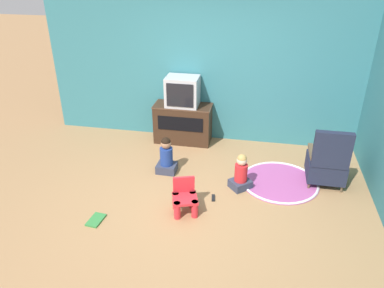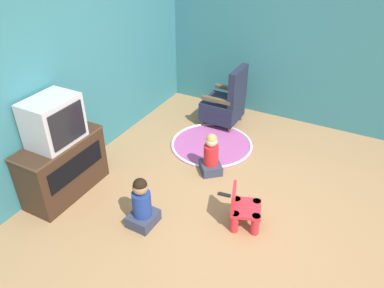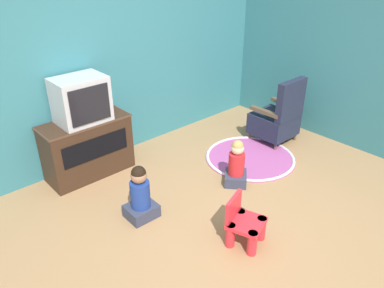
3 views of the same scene
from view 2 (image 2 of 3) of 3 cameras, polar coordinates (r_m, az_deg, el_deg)
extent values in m
plane|color=#9E754C|center=(4.22, 5.25, -10.58)|extent=(30.00, 30.00, 0.00)
cube|color=teal|center=(4.46, -21.18, 10.23)|extent=(5.60, 0.12, 2.67)
cube|color=teal|center=(5.68, 20.64, 14.88)|extent=(0.12, 5.18, 2.67)
cube|color=#382316|center=(4.53, -19.05, -3.34)|extent=(1.00, 0.43, 0.70)
cube|color=#503626|center=(4.35, -19.83, 0.27)|extent=(1.02, 0.44, 0.02)
cube|color=black|center=(4.34, -17.20, -3.28)|extent=(0.80, 0.01, 0.25)
cube|color=#B7B7BC|center=(4.22, -20.45, 3.33)|extent=(0.56, 0.41, 0.51)
cube|color=black|center=(4.07, -18.41, 2.69)|extent=(0.46, 0.02, 0.40)
cylinder|color=brown|center=(6.12, 3.45, 5.06)|extent=(0.04, 0.04, 0.10)
cylinder|color=brown|center=(5.76, 1.52, 3.21)|extent=(0.04, 0.04, 0.10)
cylinder|color=brown|center=(5.97, 7.44, 4.07)|extent=(0.04, 0.04, 0.10)
cylinder|color=brown|center=(5.59, 5.70, 2.11)|extent=(0.04, 0.04, 0.10)
cube|color=#1E2338|center=(5.76, 4.61, 5.37)|extent=(0.54, 0.54, 0.29)
cube|color=#1E2338|center=(5.50, 7.00, 8.69)|extent=(0.51, 0.10, 0.54)
cube|color=brown|center=(5.85, 5.67, 8.44)|extent=(0.07, 0.46, 0.05)
cube|color=brown|center=(5.46, 3.71, 6.69)|extent=(0.07, 0.46, 0.05)
cylinder|color=red|center=(3.97, 9.62, -11.99)|extent=(0.09, 0.09, 0.24)
cylinder|color=red|center=(4.14, 9.70, -9.78)|extent=(0.09, 0.09, 0.24)
cylinder|color=red|center=(3.96, 6.48, -11.72)|extent=(0.09, 0.09, 0.24)
cylinder|color=red|center=(4.13, 6.71, -9.52)|extent=(0.09, 0.09, 0.24)
cube|color=red|center=(3.98, 8.24, -9.67)|extent=(0.40, 0.39, 0.04)
cube|color=red|center=(3.89, 6.37, -8.05)|extent=(0.28, 0.12, 0.23)
cylinder|color=#A54C8C|center=(5.32, 3.01, -0.06)|extent=(1.17, 1.17, 0.01)
torus|color=silver|center=(5.32, 3.01, -0.01)|extent=(1.16, 1.16, 0.04)
cube|color=#33384C|center=(4.77, 2.85, -3.58)|extent=(0.38, 0.37, 0.12)
cylinder|color=red|center=(4.66, 2.91, -1.65)|extent=(0.19, 0.19, 0.26)
sphere|color=beige|center=(4.55, 2.99, 0.47)|extent=(0.15, 0.15, 0.15)
sphere|color=tan|center=(4.53, 2.99, 0.75)|extent=(0.14, 0.14, 0.14)
cube|color=#33384C|center=(4.09, -7.45, -11.19)|extent=(0.31, 0.27, 0.13)
cylinder|color=navy|center=(3.95, -7.66, -9.01)|extent=(0.20, 0.20, 0.28)
sphere|color=#9E7051|center=(3.81, -7.90, -6.56)|extent=(0.16, 0.16, 0.16)
sphere|color=black|center=(3.79, -7.93, -6.23)|extent=(0.15, 0.15, 0.15)
cube|color=black|center=(4.44, 4.97, -7.70)|extent=(0.06, 0.15, 0.02)
camera|label=1|loc=(4.79, 72.35, 14.18)|focal=35.00mm
camera|label=3|loc=(1.11, 67.47, -12.12)|focal=35.00mm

